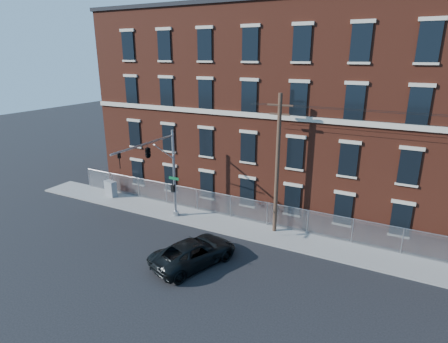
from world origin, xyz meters
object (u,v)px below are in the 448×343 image
at_px(pickup_truck, 194,252).
at_px(utility_cabinet, 111,188).
at_px(traffic_signal_mast, 155,160).
at_px(utility_pole_near, 277,163).

bearing_deg(pickup_truck, utility_cabinet, -4.74).
relative_size(pickup_truck, utility_cabinet, 3.95).
distance_m(traffic_signal_mast, utility_pole_near, 8.70).
height_order(traffic_signal_mast, pickup_truck, traffic_signal_mast).
xyz_separation_m(traffic_signal_mast, pickup_truck, (5.02, -2.94, -4.60)).
relative_size(utility_pole_near, pickup_truck, 1.77).
bearing_deg(traffic_signal_mast, pickup_truck, -30.39).
relative_size(traffic_signal_mast, pickup_truck, 1.24).
bearing_deg(utility_pole_near, pickup_truck, -115.12).
xyz_separation_m(utility_pole_near, pickup_truck, (-2.98, -6.36, -4.55)).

